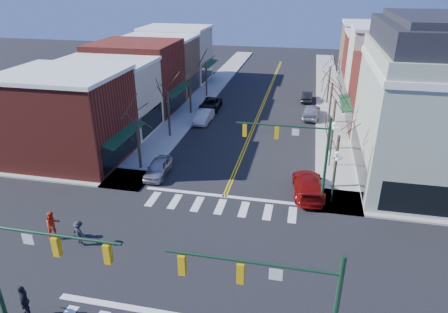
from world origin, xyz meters
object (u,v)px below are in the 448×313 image
Objects in this scene: victorian_corner at (445,104)px; car_right_near at (308,185)px; car_right_mid at (311,111)px; pedestrian_red_b at (53,225)px; car_right_far at (307,96)px; pedestrian_dark_b at (79,232)px; lamppost_corner at (335,168)px; lamppost_midblock at (332,137)px; pedestrian_dark_a at (24,301)px; car_left_mid at (204,117)px; car_left_near at (158,168)px; car_left_far at (211,104)px.

victorian_corner is 12.68m from car_right_near.
pedestrian_red_b reaches higher than car_right_mid.
victorian_corner is 18.23m from car_right_mid.
victorian_corner is at bearing 129.80° from car_right_mid.
car_right_far is 2.55× the size of pedestrian_dark_b.
lamppost_corner is 1.04× the size of car_right_far.
victorian_corner is at bearing -3.45° from lamppost_midblock.
car_right_far is at bearing 132.03° from pedestrian_dark_a.
pedestrian_red_b reaches higher than car_left_mid.
pedestrian_dark_a reaches higher than car_right_mid.
car_right_far is 38.37m from pedestrian_dark_b.
car_left_near is 12.82m from car_right_near.
car_right_near is at bearing 108.41° from pedestrian_dark_a.
car_right_far is at bearing 96.71° from lamppost_midblock.
pedestrian_dark_a is (2.51, -6.26, -0.04)m from pedestrian_red_b.
pedestrian_dark_b is at bearing -151.43° from lamppost_corner.
pedestrian_dark_a reaches higher than pedestrian_dark_b.
car_left_mid is at bearing -55.54° from car_right_near.
car_left_mid is 2.71× the size of pedestrian_dark_b.
lamppost_midblock is 22.19m from pedestrian_dark_b.
car_left_near is 0.85× the size of car_right_mid.
pedestrian_dark_a is (-13.07, -41.92, 0.40)m from car_right_far.
lamppost_corner is 20.22m from car_right_mid.
lamppost_corner is at bearing -144.14° from victorian_corner.
car_right_near is at bearing -27.91° from pedestrian_red_b.
car_right_far is at bearing -80.89° from car_right_mid.
car_right_mid is (-1.80, 20.02, -2.12)m from lamppost_corner.
pedestrian_red_b is (-3.80, -24.23, 0.39)m from car_left_mid.
car_left_mid reaches higher than car_right_far.
pedestrian_red_b reaches higher than car_left_far.
lamppost_corner reaches higher than car_right_near.
car_left_far is at bearing 30.12° from car_right_far.
car_right_near is 1.13× the size of car_right_mid.
lamppost_midblock is 20.55m from car_left_far.
pedestrian_dark_b is at bearing 67.72° from car_right_mid.
lamppost_corner is 27.36m from car_right_far.
car_left_mid is at bearing 146.92° from pedestrian_dark_a.
pedestrian_dark_a is at bearing -126.52° from pedestrian_red_b.
car_left_far is 0.90× the size of car_right_near.
car_left_near is at bearing 146.21° from pedestrian_dark_a.
car_left_far is at bearing -76.81° from pedestrian_dark_b.
car_right_near is at bearing -153.85° from victorian_corner.
pedestrian_dark_b reaches higher than car_left_mid.
car_left_far is at bearing -62.75° from car_right_near.
car_right_near reaches higher than car_right_far.
victorian_corner is 24.05m from car_left_near.
car_right_mid is at bearing -5.01° from car_left_far.
car_left_mid is 1.06× the size of car_right_far.
car_right_mid is 3.04× the size of pedestrian_dark_b.
car_left_mid is (-14.21, 9.24, -2.23)m from lamppost_midblock.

